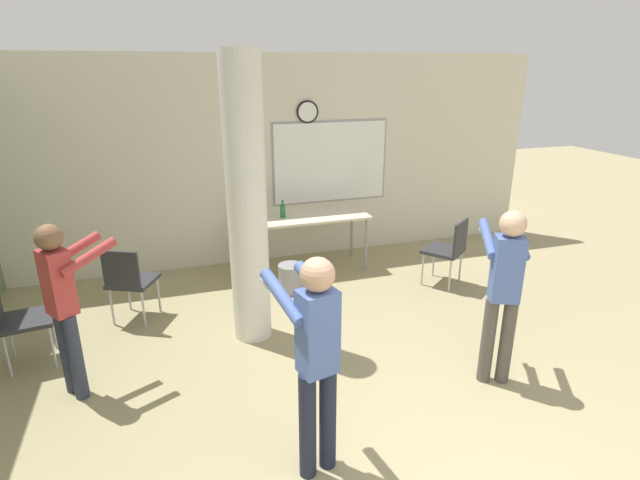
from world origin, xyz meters
TOP-DOWN VIEW (x-y plane):
  - wall_back at (0.02, 5.06)m, footprint 8.00×0.15m
  - support_pillar at (-0.69, 2.95)m, footprint 0.38×0.38m
  - folding_table at (0.26, 4.45)m, footprint 1.78×0.64m
  - bottle_on_table at (0.02, 4.48)m, footprint 0.07×0.07m
  - waste_bin at (-0.05, 3.83)m, footprint 0.31×0.31m
  - chair_near_pillar at (-1.88, 3.61)m, footprint 0.59×0.59m
  - chair_by_left_wall at (-2.82, 3.05)m, footprint 0.50×0.50m
  - chair_mid_room at (1.87, 3.41)m, footprint 0.62×0.62m
  - person_watching_back at (-2.29, 2.44)m, footprint 0.61×0.54m
  - person_playing_front at (-0.61, 1.01)m, footprint 0.45×0.62m
  - person_playing_side at (1.20, 1.52)m, footprint 0.51×0.66m

SIDE VIEW (x-z plane):
  - waste_bin at x=-0.05m, z-range 0.00..0.35m
  - chair_near_pillar at x=-1.88m, z-range 0.08..0.95m
  - chair_by_left_wall at x=-2.82m, z-range 0.08..0.95m
  - chair_mid_room at x=1.87m, z-range 0.08..0.95m
  - folding_table at x=0.26m, z-range 0.33..1.09m
  - bottle_on_table at x=0.02m, z-range 0.73..0.97m
  - person_watching_back at x=-2.29m, z-range 0.13..1.65m
  - person_playing_side at x=1.20m, z-range 0.14..1.71m
  - person_playing_front at x=-0.61m, z-range 0.14..1.72m
  - wall_back at x=0.02m, z-range 0.00..2.80m
  - support_pillar at x=-0.69m, z-range 0.00..2.80m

